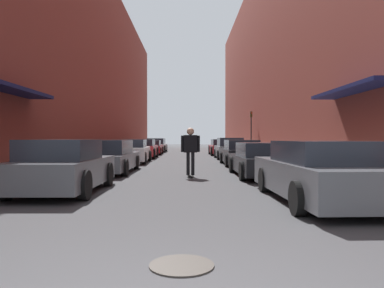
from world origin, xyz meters
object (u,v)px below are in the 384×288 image
object	(u,v)px
parked_car_left_4	(150,148)
manhole_cover	(182,265)
parked_car_left_2	(131,151)
traffic_light	(251,127)
parked_car_left_3	(142,149)
parked_car_right_1	(263,160)
parked_car_right_0	(320,172)
parked_car_right_3	(230,149)
parked_car_left_1	(108,157)
parked_car_right_4	(222,147)
parked_car_left_0	(63,167)
parked_car_left_5	(157,145)
parked_car_right_2	(241,153)
skateboarder	(190,147)

from	to	relation	value
parked_car_left_4	manhole_cover	xyz separation A→B (m)	(3.02, -27.14, -0.57)
parked_car_left_2	traffic_light	world-z (taller)	traffic_light
parked_car_left_3	traffic_light	size ratio (longest dim) A/B	1.19
parked_car_right_1	parked_car_right_0	bearing A→B (deg)	-88.76
parked_car_left_3	parked_car_right_3	bearing A→B (deg)	-9.57
parked_car_left_1	parked_car_left_2	distance (m)	5.95
parked_car_left_1	parked_car_left_4	size ratio (longest dim) A/B	1.12
parked_car_left_2	manhole_cover	size ratio (longest dim) A/B	6.12
parked_car_left_2	parked_car_right_3	world-z (taller)	parked_car_right_3
parked_car_left_2	parked_car_left_1	bearing A→B (deg)	-90.06
parked_car_right_0	parked_car_right_4	xyz separation A→B (m)	(0.00, 22.13, -0.01)
parked_car_right_0	parked_car_left_0	bearing A→B (deg)	166.38
traffic_light	parked_car_left_5	bearing A→B (deg)	144.17
parked_car_left_1	parked_car_left_2	xyz separation A→B (m)	(0.01, 5.95, 0.01)
parked_car_left_4	parked_car_right_4	size ratio (longest dim) A/B	0.92
parked_car_right_0	manhole_cover	world-z (taller)	parked_car_right_0
parked_car_right_2	parked_car_left_5	bearing A→B (deg)	107.78
parked_car_right_2	parked_car_right_1	bearing A→B (deg)	-89.86
parked_car_left_3	parked_car_right_4	size ratio (longest dim) A/B	0.87
parked_car_right_2	traffic_light	distance (m)	12.27
manhole_cover	parked_car_right_4	bearing A→B (deg)	83.68
parked_car_left_3	parked_car_left_1	bearing A→B (deg)	-90.39
parked_car_left_5	manhole_cover	size ratio (longest dim) A/B	6.69
parked_car_left_0	parked_car_left_1	bearing A→B (deg)	90.40
parked_car_left_4	parked_car_left_3	bearing A→B (deg)	-89.96
parked_car_right_1	parked_car_left_5	bearing A→B (deg)	103.79
parked_car_right_0	parked_car_right_3	size ratio (longest dim) A/B	1.19
parked_car_left_5	parked_car_left_3	bearing A→B (deg)	-90.21
parked_car_left_1	parked_car_right_3	world-z (taller)	parked_car_right_3
parked_car_left_0	parked_car_right_0	bearing A→B (deg)	-13.62
parked_car_right_0	parked_car_left_3	bearing A→B (deg)	108.53
traffic_light	manhole_cover	bearing A→B (deg)	-101.24
parked_car_left_3	parked_car_right_0	world-z (taller)	parked_car_right_0
parked_car_left_0	traffic_light	bearing A→B (deg)	68.61
parked_car_right_1	parked_car_left_4	bearing A→B (deg)	108.01
traffic_light	parked_car_left_0	bearing A→B (deg)	-111.39
parked_car_right_4	traffic_light	size ratio (longest dim) A/B	1.36
parked_car_right_2	parked_car_right_4	world-z (taller)	parked_car_right_2
manhole_cover	parked_car_right_1	bearing A→B (deg)	73.46
skateboarder	traffic_light	world-z (taller)	traffic_light
parked_car_left_0	parked_car_left_4	bearing A→B (deg)	89.92
parked_car_right_0	parked_car_right_3	bearing A→B (deg)	90.15
parked_car_left_0	parked_car_left_4	size ratio (longest dim) A/B	0.92
parked_car_left_3	parked_car_right_4	distance (m)	7.44
parked_car_left_3	parked_car_left_0	bearing A→B (deg)	-90.13
parked_car_left_2	manhole_cover	xyz separation A→B (m)	(3.08, -16.74, -0.62)
parked_car_left_0	parked_car_left_5	distance (m)	27.34
skateboarder	traffic_light	distance (m)	18.47
parked_car_left_4	traffic_light	bearing A→B (deg)	-2.65
parked_car_right_3	parked_car_left_3	bearing A→B (deg)	170.43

